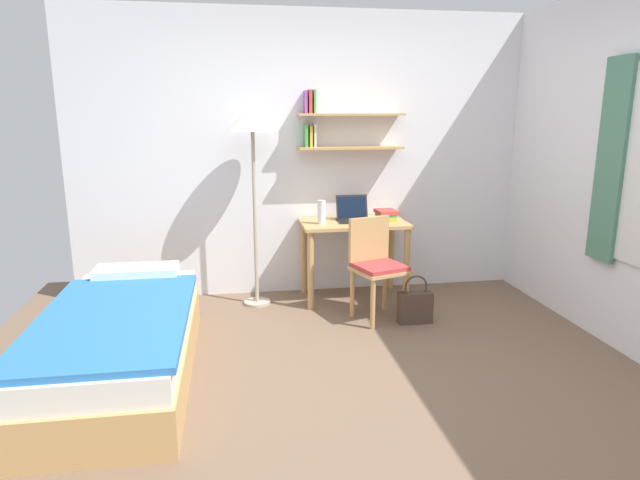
% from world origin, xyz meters
% --- Properties ---
extents(ground_plane, '(5.28, 5.28, 0.00)m').
position_xyz_m(ground_plane, '(0.00, 0.00, 0.00)').
color(ground_plane, brown).
extents(wall_back, '(4.40, 0.27, 2.60)m').
position_xyz_m(wall_back, '(0.01, 2.02, 1.31)').
color(wall_back, white).
rests_on(wall_back, ground_plane).
extents(bed, '(0.90, 1.95, 0.54)m').
position_xyz_m(bed, '(-1.49, 0.40, 0.24)').
color(bed, tan).
rests_on(bed, ground_plane).
extents(desk, '(0.96, 0.57, 0.73)m').
position_xyz_m(desk, '(0.34, 1.70, 0.59)').
color(desk, tan).
rests_on(desk, ground_plane).
extents(desk_chair, '(0.50, 0.49, 0.84)m').
position_xyz_m(desk_chair, '(0.42, 1.18, 0.47)').
color(desk_chair, tan).
rests_on(desk_chair, ground_plane).
extents(standing_lamp, '(0.42, 0.42, 1.76)m').
position_xyz_m(standing_lamp, '(-0.56, 1.68, 1.57)').
color(standing_lamp, '#B2A893').
rests_on(standing_lamp, ground_plane).
extents(laptop, '(0.30, 0.24, 0.23)m').
position_xyz_m(laptop, '(0.34, 1.74, 0.79)').
color(laptop, black).
rests_on(laptop, desk).
extents(water_bottle, '(0.07, 0.07, 0.21)m').
position_xyz_m(water_bottle, '(0.03, 1.63, 0.84)').
color(water_bottle, silver).
rests_on(water_bottle, desk).
extents(book_stack, '(0.19, 0.24, 0.09)m').
position_xyz_m(book_stack, '(0.65, 1.72, 0.78)').
color(book_stack, gold).
rests_on(book_stack, desk).
extents(handbag, '(0.28, 0.11, 0.41)m').
position_xyz_m(handbag, '(0.71, 1.01, 0.14)').
color(handbag, '#4C382D').
rests_on(handbag, ground_plane).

